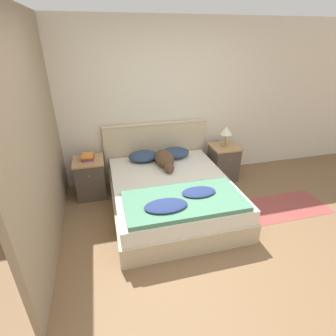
{
  "coord_description": "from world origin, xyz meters",
  "views": [
    {
      "loc": [
        -0.92,
        -2.01,
        2.25
      ],
      "look_at": [
        -0.07,
        1.25,
        0.56
      ],
      "focal_mm": 28.0,
      "sensor_mm": 36.0,
      "label": 1
    }
  ],
  "objects_px": {
    "pillow_right": "(175,153)",
    "nightstand_left": "(91,178)",
    "pillow_left": "(143,156)",
    "book_stack": "(88,157)",
    "table_lamp": "(226,131)",
    "dog": "(165,159)",
    "nightstand_right": "(223,162)",
    "bed": "(171,195)"
  },
  "relations": [
    {
      "from": "pillow_left",
      "to": "nightstand_right",
      "type": "bearing_deg",
      "value": -3.53
    },
    {
      "from": "nightstand_right",
      "to": "pillow_right",
      "type": "relative_size",
      "value": 1.28
    },
    {
      "from": "nightstand_left",
      "to": "pillow_right",
      "type": "height_order",
      "value": "pillow_right"
    },
    {
      "from": "pillow_left",
      "to": "book_stack",
      "type": "relative_size",
      "value": 2.03
    },
    {
      "from": "pillow_left",
      "to": "table_lamp",
      "type": "bearing_deg",
      "value": -3.34
    },
    {
      "from": "nightstand_right",
      "to": "pillow_left",
      "type": "bearing_deg",
      "value": 176.47
    },
    {
      "from": "nightstand_right",
      "to": "book_stack",
      "type": "height_order",
      "value": "book_stack"
    },
    {
      "from": "nightstand_left",
      "to": "pillow_left",
      "type": "relative_size",
      "value": 1.28
    },
    {
      "from": "bed",
      "to": "pillow_left",
      "type": "height_order",
      "value": "pillow_left"
    },
    {
      "from": "nightstand_left",
      "to": "book_stack",
      "type": "distance_m",
      "value": 0.34
    },
    {
      "from": "nightstand_left",
      "to": "pillow_left",
      "type": "xyz_separation_m",
      "value": [
        0.85,
        0.08,
        0.23
      ]
    },
    {
      "from": "pillow_right",
      "to": "table_lamp",
      "type": "xyz_separation_m",
      "value": [
        0.85,
        -0.08,
        0.33
      ]
    },
    {
      "from": "pillow_left",
      "to": "book_stack",
      "type": "height_order",
      "value": "book_stack"
    },
    {
      "from": "bed",
      "to": "nightstand_right",
      "type": "distance_m",
      "value": 1.3
    },
    {
      "from": "pillow_right",
      "to": "table_lamp",
      "type": "relative_size",
      "value": 1.42
    },
    {
      "from": "bed",
      "to": "table_lamp",
      "type": "height_order",
      "value": "table_lamp"
    },
    {
      "from": "book_stack",
      "to": "table_lamp",
      "type": "xyz_separation_m",
      "value": [
        2.23,
        -0.02,
        0.22
      ]
    },
    {
      "from": "nightstand_right",
      "to": "nightstand_left",
      "type": "bearing_deg",
      "value": 180.0
    },
    {
      "from": "pillow_left",
      "to": "pillow_right",
      "type": "xyz_separation_m",
      "value": [
        0.53,
        0.0,
        0.0
      ]
    },
    {
      "from": "table_lamp",
      "to": "pillow_left",
      "type": "bearing_deg",
      "value": 176.66
    },
    {
      "from": "pillow_right",
      "to": "book_stack",
      "type": "distance_m",
      "value": 1.38
    },
    {
      "from": "bed",
      "to": "book_stack",
      "type": "height_order",
      "value": "book_stack"
    },
    {
      "from": "pillow_right",
      "to": "nightstand_left",
      "type": "bearing_deg",
      "value": -176.47
    },
    {
      "from": "bed",
      "to": "nightstand_right",
      "type": "height_order",
      "value": "nightstand_right"
    },
    {
      "from": "nightstand_left",
      "to": "nightstand_right",
      "type": "bearing_deg",
      "value": 0.0
    },
    {
      "from": "bed",
      "to": "dog",
      "type": "height_order",
      "value": "dog"
    },
    {
      "from": "dog",
      "to": "bed",
      "type": "bearing_deg",
      "value": -93.18
    },
    {
      "from": "pillow_left",
      "to": "pillow_right",
      "type": "height_order",
      "value": "same"
    },
    {
      "from": "nightstand_left",
      "to": "nightstand_right",
      "type": "distance_m",
      "value": 2.23
    },
    {
      "from": "nightstand_right",
      "to": "dog",
      "type": "height_order",
      "value": "dog"
    },
    {
      "from": "table_lamp",
      "to": "nightstand_right",
      "type": "bearing_deg",
      "value": -90.0
    },
    {
      "from": "table_lamp",
      "to": "book_stack",
      "type": "bearing_deg",
      "value": 179.5
    },
    {
      "from": "nightstand_left",
      "to": "dog",
      "type": "distance_m",
      "value": 1.18
    },
    {
      "from": "pillow_left",
      "to": "book_stack",
      "type": "distance_m",
      "value": 0.86
    },
    {
      "from": "nightstand_right",
      "to": "pillow_right",
      "type": "xyz_separation_m",
      "value": [
        -0.85,
        0.08,
        0.23
      ]
    },
    {
      "from": "nightstand_left",
      "to": "dog",
      "type": "height_order",
      "value": "dog"
    },
    {
      "from": "dog",
      "to": "nightstand_left",
      "type": "bearing_deg",
      "value": 171.17
    },
    {
      "from": "nightstand_right",
      "to": "table_lamp",
      "type": "distance_m",
      "value": 0.56
    },
    {
      "from": "nightstand_left",
      "to": "pillow_left",
      "type": "bearing_deg",
      "value": 5.69
    },
    {
      "from": "bed",
      "to": "book_stack",
      "type": "distance_m",
      "value": 1.38
    },
    {
      "from": "pillow_left",
      "to": "nightstand_left",
      "type": "bearing_deg",
      "value": -174.31
    },
    {
      "from": "nightstand_left",
      "to": "pillow_right",
      "type": "bearing_deg",
      "value": 3.53
    }
  ]
}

